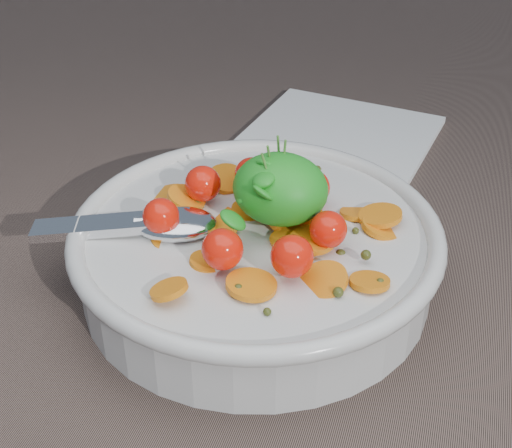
% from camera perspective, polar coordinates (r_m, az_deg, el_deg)
% --- Properties ---
extents(ground, '(6.00, 6.00, 0.00)m').
position_cam_1_polar(ground, '(0.53, 1.31, -4.86)').
color(ground, brown).
rests_on(ground, ground).
extents(bowl, '(0.29, 0.27, 0.11)m').
position_cam_1_polar(bowl, '(0.51, 0.01, -2.06)').
color(bowl, silver).
rests_on(bowl, ground).
extents(napkin, '(0.20, 0.18, 0.01)m').
position_cam_1_polar(napkin, '(0.74, 6.78, 7.19)').
color(napkin, white).
rests_on(napkin, ground).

